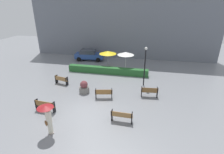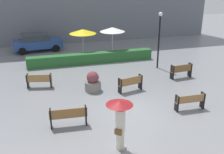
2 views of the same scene
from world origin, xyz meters
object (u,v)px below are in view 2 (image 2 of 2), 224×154
object	(u,v)px
bench_near_left	(68,116)
bench_near_right	(190,101)
bench_mid_center	(131,83)
parked_car	(37,42)
planter_pot	(93,83)
patio_umbrella_yellow	(83,31)
pedestrian_with_umbrella	(120,118)
patio_umbrella_white	(112,29)
lamp_post	(159,35)
bench_far_right	(182,70)
bench_far_left	(39,80)

from	to	relation	value
bench_near_left	bench_near_right	size ratio (longest dim) A/B	1.08
bench_mid_center	parked_car	world-z (taller)	parked_car
bench_mid_center	parked_car	xyz separation A→B (m)	(-5.01, 10.78, 0.28)
bench_near_left	parked_car	xyz separation A→B (m)	(-1.01, 13.72, 0.26)
bench_near_left	planter_pot	xyz separation A→B (m)	(1.90, 3.64, -0.03)
patio_umbrella_yellow	bench_near_left	bearing A→B (deg)	-103.84
bench_mid_center	bench_near_left	world-z (taller)	bench_near_left
pedestrian_with_umbrella	patio_umbrella_white	size ratio (longest dim) A/B	0.85
planter_pot	lamp_post	world-z (taller)	lamp_post
bench_far_right	pedestrian_with_umbrella	size ratio (longest dim) A/B	0.72
lamp_post	patio_umbrella_white	world-z (taller)	lamp_post
bench_near_right	planter_pot	distance (m)	5.61
lamp_post	parked_car	size ratio (longest dim) A/B	0.93
bench_far_right	bench_near_right	xyz separation A→B (m)	(-1.87, -4.15, -0.04)
bench_far_right	planter_pot	xyz separation A→B (m)	(-6.08, -0.44, -0.03)
planter_pot	lamp_post	bearing A→B (deg)	27.18
bench_near_left	pedestrian_with_umbrella	world-z (taller)	pedestrian_with_umbrella
bench_near_right	lamp_post	xyz separation A→B (m)	(1.25, 6.52, 1.96)
bench_far_right	pedestrian_with_umbrella	xyz separation A→B (m)	(-6.28, -6.31, 0.85)
planter_pot	patio_umbrella_yellow	xyz separation A→B (m)	(0.70, 6.90, 1.66)
bench_far_left	pedestrian_with_umbrella	bearing A→B (deg)	-68.55
pedestrian_with_umbrella	patio_umbrella_yellow	distance (m)	12.83
bench_near_left	patio_umbrella_yellow	bearing A→B (deg)	76.16
bench_far_right	patio_umbrella_yellow	xyz separation A→B (m)	(-5.38, 6.46, 1.63)
bench_mid_center	bench_far_right	world-z (taller)	bench_far_right
bench_mid_center	bench_far_right	size ratio (longest dim) A/B	1.02
bench_far_right	pedestrian_with_umbrella	world-z (taller)	pedestrian_with_umbrella
bench_near_left	parked_car	world-z (taller)	parked_car
bench_far_right	parked_car	size ratio (longest dim) A/B	0.35
bench_far_left	lamp_post	size ratio (longest dim) A/B	0.38
bench_mid_center	bench_near_left	bearing A→B (deg)	-143.68
bench_near_right	bench_near_left	bearing A→B (deg)	179.28
patio_umbrella_yellow	patio_umbrella_white	xyz separation A→B (m)	(2.34, -0.49, 0.13)
bench_mid_center	lamp_post	bearing A→B (deg)	46.23
pedestrian_with_umbrella	bench_far_right	bearing A→B (deg)	45.13
planter_pot	patio_umbrella_white	world-z (taller)	patio_umbrella_white
bench_far_right	planter_pot	world-z (taller)	planter_pot
bench_near_right	parked_car	world-z (taller)	parked_car
bench_far_left	bench_near_right	size ratio (longest dim) A/B	0.98
planter_pot	bench_near_left	bearing A→B (deg)	-117.53
bench_far_left	bench_near_left	bearing A→B (deg)	-77.16
patio_umbrella_yellow	parked_car	world-z (taller)	patio_umbrella_yellow
bench_far_right	parked_car	world-z (taller)	parked_car
lamp_post	patio_umbrella_yellow	world-z (taller)	lamp_post
patio_umbrella_yellow	parked_car	distance (m)	5.00
bench_near_left	bench_far_left	size ratio (longest dim) A/B	1.10
pedestrian_with_umbrella	patio_umbrella_white	world-z (taller)	patio_umbrella_white
pedestrian_with_umbrella	parked_car	xyz separation A→B (m)	(-2.71, 15.95, -0.58)
patio_umbrella_yellow	parked_car	xyz separation A→B (m)	(-3.61, 3.18, -1.37)
planter_pot	parked_car	size ratio (longest dim) A/B	0.28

